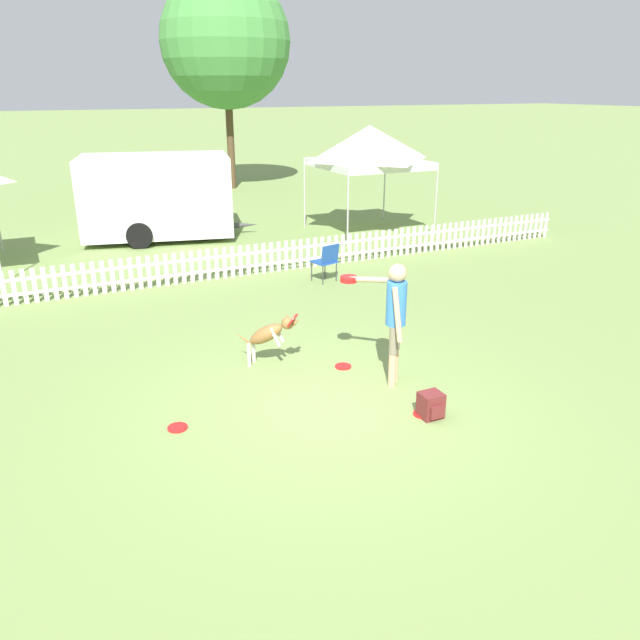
{
  "coord_description": "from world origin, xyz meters",
  "views": [
    {
      "loc": [
        -3.27,
        -6.64,
        4.0
      ],
      "look_at": [
        0.35,
        0.96,
        0.84
      ],
      "focal_mm": 35.0,
      "sensor_mm": 36.0,
      "label": 1
    }
  ],
  "objects_px": {
    "leaping_dog": "(270,333)",
    "equipment_trailer": "(157,195)",
    "frisbee_near_handler": "(343,366)",
    "frisbee_near_dog": "(423,414)",
    "tree_left_grove": "(226,42)",
    "frisbee_midfield": "(178,428)",
    "handler_person": "(393,309)",
    "folding_chair_center": "(327,259)",
    "backpack_on_grass": "(431,405)",
    "canopy_tent_secondary": "(369,147)"
  },
  "relations": [
    {
      "from": "tree_left_grove",
      "to": "frisbee_near_dog",
      "type": "bearing_deg",
      "value": -100.92
    },
    {
      "from": "frisbee_near_handler",
      "to": "frisbee_midfield",
      "type": "distance_m",
      "value": 2.8
    },
    {
      "from": "tree_left_grove",
      "to": "canopy_tent_secondary",
      "type": "bearing_deg",
      "value": -84.59
    },
    {
      "from": "folding_chair_center",
      "to": "frisbee_near_dog",
      "type": "bearing_deg",
      "value": 61.59
    },
    {
      "from": "leaping_dog",
      "to": "backpack_on_grass",
      "type": "xyz_separation_m",
      "value": [
        1.31,
        -2.33,
        -0.38
      ]
    },
    {
      "from": "folding_chair_center",
      "to": "canopy_tent_secondary",
      "type": "height_order",
      "value": "canopy_tent_secondary"
    },
    {
      "from": "leaping_dog",
      "to": "backpack_on_grass",
      "type": "distance_m",
      "value": 2.7
    },
    {
      "from": "handler_person",
      "to": "frisbee_near_dog",
      "type": "height_order",
      "value": "handler_person"
    },
    {
      "from": "handler_person",
      "to": "folding_chair_center",
      "type": "xyz_separation_m",
      "value": [
        1.33,
        4.82,
        -0.61
      ]
    },
    {
      "from": "frisbee_midfield",
      "to": "backpack_on_grass",
      "type": "height_order",
      "value": "backpack_on_grass"
    },
    {
      "from": "backpack_on_grass",
      "to": "folding_chair_center",
      "type": "relative_size",
      "value": 0.4
    },
    {
      "from": "frisbee_near_handler",
      "to": "frisbee_near_dog",
      "type": "xyz_separation_m",
      "value": [
        0.26,
        -1.75,
        0.0
      ]
    },
    {
      "from": "frisbee_midfield",
      "to": "handler_person",
      "type": "bearing_deg",
      "value": -0.26
    },
    {
      "from": "frisbee_near_dog",
      "to": "folding_chair_center",
      "type": "distance_m",
      "value": 6.03
    },
    {
      "from": "handler_person",
      "to": "tree_left_grove",
      "type": "xyz_separation_m",
      "value": [
        3.66,
        18.58,
        4.52
      ]
    },
    {
      "from": "backpack_on_grass",
      "to": "folding_chair_center",
      "type": "height_order",
      "value": "folding_chair_center"
    },
    {
      "from": "frisbee_midfield",
      "to": "tree_left_grove",
      "type": "height_order",
      "value": "tree_left_grove"
    },
    {
      "from": "frisbee_midfield",
      "to": "folding_chair_center",
      "type": "height_order",
      "value": "folding_chair_center"
    },
    {
      "from": "frisbee_near_handler",
      "to": "folding_chair_center",
      "type": "height_order",
      "value": "folding_chair_center"
    },
    {
      "from": "leaping_dog",
      "to": "backpack_on_grass",
      "type": "relative_size",
      "value": 2.68
    },
    {
      "from": "frisbee_near_dog",
      "to": "equipment_trailer",
      "type": "xyz_separation_m",
      "value": [
        -0.92,
        11.67,
        1.18
      ]
    },
    {
      "from": "frisbee_near_handler",
      "to": "frisbee_near_dog",
      "type": "relative_size",
      "value": 1.0
    },
    {
      "from": "leaping_dog",
      "to": "frisbee_near_dog",
      "type": "height_order",
      "value": "leaping_dog"
    },
    {
      "from": "frisbee_near_dog",
      "to": "frisbee_midfield",
      "type": "xyz_separation_m",
      "value": [
        -2.96,
        1.02,
        0.0
      ]
    },
    {
      "from": "backpack_on_grass",
      "to": "handler_person",
      "type": "bearing_deg",
      "value": 86.94
    },
    {
      "from": "tree_left_grove",
      "to": "equipment_trailer",
      "type": "bearing_deg",
      "value": -120.67
    },
    {
      "from": "handler_person",
      "to": "frisbee_near_dog",
      "type": "relative_size",
      "value": 7.09
    },
    {
      "from": "handler_person",
      "to": "frisbee_near_handler",
      "type": "bearing_deg",
      "value": 69.4
    },
    {
      "from": "folding_chair_center",
      "to": "tree_left_grove",
      "type": "height_order",
      "value": "tree_left_grove"
    },
    {
      "from": "frisbee_midfield",
      "to": "equipment_trailer",
      "type": "relative_size",
      "value": 0.05
    },
    {
      "from": "frisbee_near_handler",
      "to": "equipment_trailer",
      "type": "distance_m",
      "value": 10.01
    },
    {
      "from": "leaping_dog",
      "to": "equipment_trailer",
      "type": "distance_m",
      "value": 9.45
    },
    {
      "from": "handler_person",
      "to": "backpack_on_grass",
      "type": "xyz_separation_m",
      "value": [
        -0.06,
        -1.1,
        -0.96
      ]
    },
    {
      "from": "frisbee_near_handler",
      "to": "equipment_trailer",
      "type": "height_order",
      "value": "equipment_trailer"
    },
    {
      "from": "backpack_on_grass",
      "to": "frisbee_midfield",
      "type": "bearing_deg",
      "value": 159.81
    },
    {
      "from": "frisbee_near_handler",
      "to": "frisbee_midfield",
      "type": "height_order",
      "value": "same"
    },
    {
      "from": "equipment_trailer",
      "to": "canopy_tent_secondary",
      "type": "bearing_deg",
      "value": -5.56
    },
    {
      "from": "tree_left_grove",
      "to": "handler_person",
      "type": "bearing_deg",
      "value": -101.15
    },
    {
      "from": "frisbee_near_dog",
      "to": "backpack_on_grass",
      "type": "relative_size",
      "value": 0.74
    },
    {
      "from": "frisbee_near_handler",
      "to": "frisbee_midfield",
      "type": "xyz_separation_m",
      "value": [
        -2.71,
        -0.73,
        0.0
      ]
    },
    {
      "from": "backpack_on_grass",
      "to": "equipment_trailer",
      "type": "xyz_separation_m",
      "value": [
        -0.98,
        11.75,
        1.03
      ]
    },
    {
      "from": "canopy_tent_secondary",
      "to": "equipment_trailer",
      "type": "xyz_separation_m",
      "value": [
        -5.63,
        1.88,
        -1.23
      ]
    },
    {
      "from": "frisbee_near_handler",
      "to": "canopy_tent_secondary",
      "type": "height_order",
      "value": "canopy_tent_secondary"
    },
    {
      "from": "frisbee_near_handler",
      "to": "tree_left_grove",
      "type": "xyz_separation_m",
      "value": [
        4.03,
        17.84,
        5.63
      ]
    },
    {
      "from": "handler_person",
      "to": "backpack_on_grass",
      "type": "bearing_deg",
      "value": -140.51
    },
    {
      "from": "handler_person",
      "to": "backpack_on_grass",
      "type": "height_order",
      "value": "handler_person"
    },
    {
      "from": "frisbee_near_dog",
      "to": "tree_left_grove",
      "type": "xyz_separation_m",
      "value": [
        3.78,
        19.59,
        5.63
      ]
    },
    {
      "from": "leaping_dog",
      "to": "equipment_trailer",
      "type": "xyz_separation_m",
      "value": [
        0.33,
        9.42,
        0.65
      ]
    },
    {
      "from": "folding_chair_center",
      "to": "leaping_dog",
      "type": "bearing_deg",
      "value": 38.57
    },
    {
      "from": "leaping_dog",
      "to": "canopy_tent_secondary",
      "type": "xyz_separation_m",
      "value": [
        5.95,
        7.54,
        1.88
      ]
    }
  ]
}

